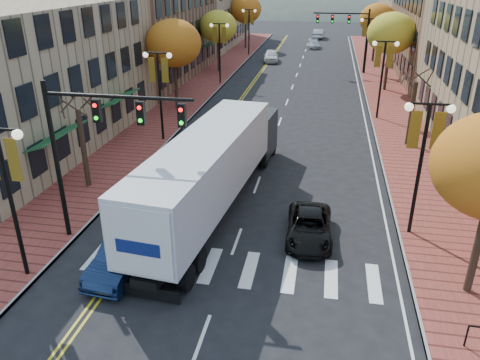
% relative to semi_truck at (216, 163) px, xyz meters
% --- Properties ---
extents(ground, '(200.00, 200.00, 0.00)m').
position_rel_semi_truck_xyz_m(ground, '(1.60, -7.06, -2.38)').
color(ground, black).
rests_on(ground, ground).
extents(sidewalk_left, '(4.00, 85.00, 0.15)m').
position_rel_semi_truck_xyz_m(sidewalk_left, '(-7.40, 25.44, -2.31)').
color(sidewalk_left, brown).
rests_on(sidewalk_left, ground).
extents(sidewalk_right, '(4.00, 85.00, 0.15)m').
position_rel_semi_truck_xyz_m(sidewalk_right, '(10.60, 25.44, -2.31)').
color(sidewalk_right, brown).
rests_on(sidewalk_right, ground).
extents(building_left_near, '(12.00, 22.00, 9.00)m').
position_rel_semi_truck_xyz_m(building_left_near, '(-15.40, 5.94, 2.12)').
color(building_left_near, '#9E8966').
rests_on(building_left_near, ground).
extents(building_left_mid, '(12.00, 24.00, 11.00)m').
position_rel_semi_truck_xyz_m(building_left_mid, '(-15.40, 28.94, 3.12)').
color(building_left_mid, brown).
rests_on(building_left_mid, ground).
extents(building_left_far, '(12.00, 26.00, 9.50)m').
position_rel_semi_truck_xyz_m(building_left_far, '(-15.40, 53.94, 2.37)').
color(building_left_far, '#9E8966').
rests_on(building_left_far, ground).
extents(building_right_mid, '(15.00, 24.00, 10.00)m').
position_rel_semi_truck_xyz_m(building_right_mid, '(20.10, 34.94, 2.62)').
color(building_right_mid, brown).
rests_on(building_right_mid, ground).
extents(building_right_far, '(15.00, 20.00, 11.00)m').
position_rel_semi_truck_xyz_m(building_right_far, '(20.10, 56.94, 3.12)').
color(building_right_far, '#9E8966').
rests_on(building_right_far, ground).
extents(tree_left_a, '(0.28, 0.28, 4.20)m').
position_rel_semi_truck_xyz_m(tree_left_a, '(-7.40, 0.94, -0.13)').
color(tree_left_a, '#382619').
rests_on(tree_left_a, sidewalk_left).
extents(tree_left_b, '(4.48, 4.48, 7.21)m').
position_rel_semi_truck_xyz_m(tree_left_b, '(-7.40, 16.94, 3.06)').
color(tree_left_b, '#382619').
rests_on(tree_left_b, sidewalk_left).
extents(tree_left_c, '(4.16, 4.16, 6.69)m').
position_rel_semi_truck_xyz_m(tree_left_c, '(-7.40, 32.94, 2.67)').
color(tree_left_c, '#382619').
rests_on(tree_left_c, sidewalk_left).
extents(tree_left_d, '(4.61, 4.61, 7.42)m').
position_rel_semi_truck_xyz_m(tree_left_d, '(-7.40, 50.94, 3.22)').
color(tree_left_d, '#382619').
rests_on(tree_left_d, sidewalk_left).
extents(tree_right_b, '(0.28, 0.28, 4.20)m').
position_rel_semi_truck_xyz_m(tree_right_b, '(10.60, 10.94, -0.13)').
color(tree_right_b, '#382619').
rests_on(tree_right_b, sidewalk_right).
extents(tree_right_c, '(4.48, 4.48, 7.21)m').
position_rel_semi_truck_xyz_m(tree_right_c, '(10.60, 26.94, 3.06)').
color(tree_right_c, '#382619').
rests_on(tree_right_c, sidewalk_right).
extents(tree_right_d, '(4.35, 4.35, 7.00)m').
position_rel_semi_truck_xyz_m(tree_right_d, '(10.60, 42.94, 2.91)').
color(tree_right_d, '#382619').
rests_on(tree_right_d, sidewalk_right).
extents(lamp_left_a, '(1.96, 0.36, 6.05)m').
position_rel_semi_truck_xyz_m(lamp_left_a, '(-5.90, -7.06, 1.91)').
color(lamp_left_a, black).
rests_on(lamp_left_a, ground).
extents(lamp_left_b, '(1.96, 0.36, 6.05)m').
position_rel_semi_truck_xyz_m(lamp_left_b, '(-5.90, 8.94, 1.91)').
color(lamp_left_b, black).
rests_on(lamp_left_b, ground).
extents(lamp_left_c, '(1.96, 0.36, 6.05)m').
position_rel_semi_truck_xyz_m(lamp_left_c, '(-5.90, 26.94, 1.91)').
color(lamp_left_c, black).
rests_on(lamp_left_c, ground).
extents(lamp_left_d, '(1.96, 0.36, 6.05)m').
position_rel_semi_truck_xyz_m(lamp_left_d, '(-5.90, 44.94, 1.91)').
color(lamp_left_d, black).
rests_on(lamp_left_d, ground).
extents(lamp_right_a, '(1.96, 0.36, 6.05)m').
position_rel_semi_truck_xyz_m(lamp_right_a, '(9.10, -1.06, 1.91)').
color(lamp_right_a, black).
rests_on(lamp_right_a, ground).
extents(lamp_right_b, '(1.96, 0.36, 6.05)m').
position_rel_semi_truck_xyz_m(lamp_right_b, '(9.10, 16.94, 1.91)').
color(lamp_right_b, black).
rests_on(lamp_right_b, ground).
extents(lamp_right_c, '(1.96, 0.36, 6.05)m').
position_rel_semi_truck_xyz_m(lamp_right_c, '(9.10, 34.94, 1.91)').
color(lamp_right_c, black).
rests_on(lamp_right_c, ground).
extents(traffic_mast_near, '(6.10, 0.35, 7.00)m').
position_rel_semi_truck_xyz_m(traffic_mast_near, '(-3.88, -4.06, 2.54)').
color(traffic_mast_near, black).
rests_on(traffic_mast_near, ground).
extents(traffic_mast_far, '(6.10, 0.34, 7.00)m').
position_rel_semi_truck_xyz_m(traffic_mast_far, '(7.08, 34.94, 2.54)').
color(traffic_mast_far, black).
rests_on(traffic_mast_far, ground).
extents(semi_truck, '(4.21, 16.48, 4.08)m').
position_rel_semi_truck_xyz_m(semi_truck, '(0.00, 0.00, 0.00)').
color(semi_truck, black).
rests_on(semi_truck, ground).
extents(navy_sedan, '(1.90, 4.52, 1.45)m').
position_rel_semi_truck_xyz_m(navy_sedan, '(-2.28, -5.87, -1.66)').
color(navy_sedan, '#0D1A37').
rests_on(navy_sedan, ground).
extents(black_suv, '(2.09, 4.27, 1.17)m').
position_rel_semi_truck_xyz_m(black_suv, '(4.69, -2.23, -1.80)').
color(black_suv, black).
rests_on(black_suv, ground).
extents(car_far_white, '(2.24, 4.56, 1.50)m').
position_rel_semi_truck_xyz_m(car_far_white, '(-2.30, 40.77, -1.63)').
color(car_far_white, silver).
rests_on(car_far_white, ground).
extents(car_far_silver, '(1.85, 4.12, 1.17)m').
position_rel_semi_truck_xyz_m(car_far_silver, '(2.72, 53.29, -1.80)').
color(car_far_silver, '#A7A8AF').
rests_on(car_far_silver, ground).
extents(car_far_oncoming, '(1.98, 4.85, 1.56)m').
position_rel_semi_truck_xyz_m(car_far_oncoming, '(3.07, 64.41, -1.60)').
color(car_far_oncoming, '#B7B6BF').
rests_on(car_far_oncoming, ground).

